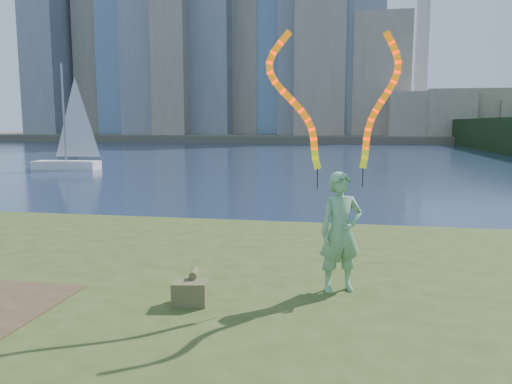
# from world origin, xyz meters

# --- Properties ---
(ground) EXTENTS (320.00, 320.00, 0.00)m
(ground) POSITION_xyz_m (0.00, 0.00, 0.00)
(ground) COLOR #1A2843
(ground) RESTS_ON ground
(grassy_knoll) EXTENTS (20.00, 18.00, 0.80)m
(grassy_knoll) POSITION_xyz_m (0.00, -2.30, 0.34)
(grassy_knoll) COLOR #394819
(grassy_knoll) RESTS_ON ground
(far_shore) EXTENTS (320.00, 40.00, 1.20)m
(far_shore) POSITION_xyz_m (0.00, 95.00, 0.60)
(far_shore) COLOR #504A3A
(far_shore) RESTS_ON ground
(woman_with_ribbons) EXTENTS (1.96, 0.88, 4.18)m
(woman_with_ribbons) POSITION_xyz_m (3.27, -1.15, 2.19)
(woman_with_ribbons) COLOR #167922
(woman_with_ribbons) RESTS_ON grassy_knoll
(canvas_bag) EXTENTS (0.51, 0.58, 0.45)m
(canvas_bag) POSITION_xyz_m (1.22, -2.16, 0.98)
(canvas_bag) COLOR brown
(canvas_bag) RESTS_ON grassy_knoll
(sailboat) EXTENTS (5.07, 1.78, 7.64)m
(sailboat) POSITION_xyz_m (-16.61, 24.63, 1.31)
(sailboat) COLOR white
(sailboat) RESTS_ON ground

